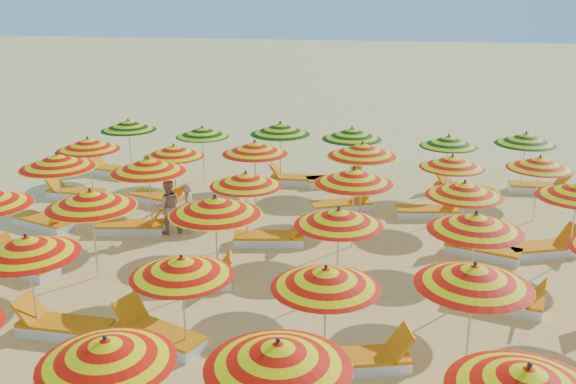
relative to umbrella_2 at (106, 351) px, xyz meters
The scene contains 51 objects.
ground 6.78m from the umbrella_2, 79.85° to the left, with size 120.00×120.00×0.00m, color #F5CC6D.
umbrella_2 is the anchor object (origin of this frame).
umbrella_3 2.20m from the umbrella_2, ahead, with size 2.33×2.33×1.98m.
umbrella_4 5.12m from the umbrella_2, ahead, with size 2.39×2.39×2.01m.
umbrella_7 4.00m from the umbrella_2, 134.34° to the left, with size 2.42×2.42×1.94m.
umbrella_8 2.67m from the umbrella_2, 87.85° to the left, with size 2.05×2.05×1.85m.
umbrella_9 3.61m from the umbrella_2, 45.88° to the left, with size 2.14×2.14×1.88m.
umbrella_10 5.61m from the umbrella_2, 30.82° to the left, with size 2.26×2.26×1.98m.
umbrella_13 5.90m from the umbrella_2, 117.70° to the left, with size 2.55×2.55×2.04m.
umbrella_14 5.24m from the umbrella_2, 90.49° to the left, with size 2.15×2.15×2.05m.
umbrella_15 5.89m from the umbrella_2, 65.35° to the left, with size 1.84×1.84×1.90m.
umbrella_16 7.40m from the umbrella_2, 46.46° to the left, with size 2.05×2.05×1.96m.
umbrella_18 9.27m from the umbrella_2, 122.10° to the left, with size 2.42×2.42×2.06m.
umbrella_19 8.35m from the umbrella_2, 107.71° to the left, with size 2.15×2.15×2.03m.
umbrella_20 7.68m from the umbrella_2, 89.91° to the left, with size 2.05×2.05×1.85m.
umbrella_21 8.26m from the umbrella_2, 71.79° to the left, with size 2.50×2.50×2.03m.
umbrella_22 9.28m from the umbrella_2, 56.62° to the left, with size 1.98×1.98×1.86m.
umbrella_24 11.40m from the umbrella_2, 117.27° to the left, with size 2.14×2.14×1.92m.
umbrella_25 10.47m from the umbrella_2, 104.65° to the left, with size 1.99×1.99×1.82m.
umbrella_26 10.36m from the umbrella_2, 91.97° to the left, with size 2.40×2.40×1.96m.
umbrella_27 10.62m from the umbrella_2, 75.64° to the left, with size 2.33×2.33×2.06m.
umbrella_28 11.39m from the umbrella_2, 63.89° to the left, with size 2.02×2.02×1.82m.
umbrella_29 12.77m from the umbrella_2, 55.26° to the left, with size 1.86×1.86×1.83m.
umbrella_30 13.78m from the umbrella_2, 111.82° to the left, with size 2.23×2.23×1.91m.
umbrella_31 12.92m from the umbrella_2, 101.52° to the left, with size 2.08×2.08×1.80m.
umbrella_32 12.61m from the umbrella_2, 90.20° to the left, with size 2.29×2.29×2.04m.
umbrella_33 12.82m from the umbrella_2, 80.19° to the left, with size 2.38×2.38×1.95m.
umbrella_34 13.57m from the umbrella_2, 68.05° to the left, with size 2.03×2.03×1.83m.
umbrella_35 14.87m from the umbrella_2, 60.46° to the left, with size 1.86×1.86×1.92m.
lounger_5 3.97m from the umbrella_2, 128.60° to the left, with size 1.75×0.63×0.69m.
lounger_6 3.31m from the umbrella_2, 99.68° to the left, with size 1.82×1.20×0.69m.
lounger_7 4.37m from the umbrella_2, 40.76° to the left, with size 1.83×1.04×0.69m.
lounger_9 7.08m from the umbrella_2, 130.82° to the left, with size 1.83×1.15×0.69m.
lounger_10 5.35m from the umbrella_2, 96.13° to the left, with size 1.82×1.02×0.69m.
lounger_11 7.90m from the umbrella_2, 42.73° to the left, with size 1.82×1.02×0.69m.
lounger_13 9.59m from the umbrella_2, 124.95° to the left, with size 1.83×1.16×0.69m.
lounger_14 8.54m from the umbrella_2, 111.22° to the left, with size 1.81×0.87×0.69m.
lounger_15 7.84m from the umbrella_2, 85.45° to the left, with size 1.81×0.87×0.69m.
lounger_16 9.72m from the umbrella_2, 54.26° to the left, with size 1.83×1.12×0.69m.
lounger_17 10.87m from the umbrella_2, 48.89° to the left, with size 1.83×1.15×0.69m.
lounger_18 11.84m from the umbrella_2, 119.71° to the left, with size 1.76×0.66×0.69m.
lounger_19 10.70m from the umbrella_2, 107.31° to the left, with size 1.83×1.09×0.69m.
lounger_20 10.75m from the umbrella_2, 78.47° to the left, with size 1.82×1.23×0.69m.
lounger_21 11.34m from the umbrella_2, 66.36° to the left, with size 1.80×0.85×0.69m.
lounger_22 13.95m from the umbrella_2, 114.35° to the left, with size 1.82×0.94×0.69m.
lounger_23 12.74m from the umbrella_2, 87.92° to the left, with size 1.75×0.64×0.69m.
lounger_24 12.96m from the umbrella_2, 82.51° to the left, with size 1.83×1.16×0.69m.
lounger_25 13.82m from the umbrella_2, 66.05° to the left, with size 1.82×1.24×0.69m.
lounger_26 15.38m from the umbrella_2, 58.79° to the left, with size 1.74×0.60×0.69m.
beachgoer_b 8.32m from the umbrella_2, 104.73° to the left, with size 0.68×0.53×1.41m, color tan.
beachgoer_a 8.35m from the umbrella_2, 101.06° to the left, with size 0.47×0.31×1.29m, color tan.
Camera 1 is at (2.31, -13.08, 6.10)m, focal length 40.00 mm.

